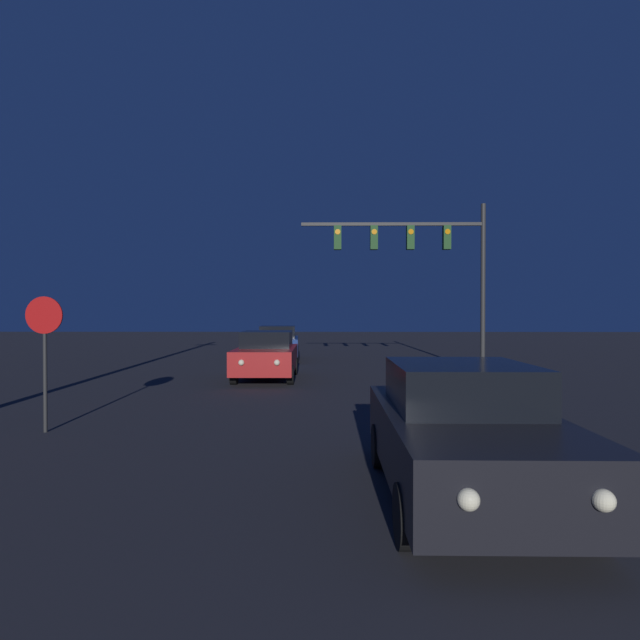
{
  "coord_description": "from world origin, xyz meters",
  "views": [
    {
      "loc": [
        0.14,
        1.22,
        2.24
      ],
      "look_at": [
        0.0,
        13.66,
        2.06
      ],
      "focal_mm": 28.0,
      "sensor_mm": 36.0,
      "label": 1
    }
  ],
  "objects": [
    {
      "name": "car_near",
      "position": [
        1.81,
        7.21,
        0.81
      ],
      "size": [
        1.99,
        4.16,
        1.61
      ],
      "rotation": [
        0.0,
        0.0,
        3.14
      ],
      "color": "black",
      "rests_on": "ground_plane"
    },
    {
      "name": "stop_sign",
      "position": [
        -5.12,
        10.47,
        1.77
      ],
      "size": [
        0.7,
        0.07,
        2.54
      ],
      "color": "#2D2D2D",
      "rests_on": "ground_plane"
    },
    {
      "name": "car_far",
      "position": [
        -2.14,
        24.84,
        0.81
      ],
      "size": [
        2.15,
        4.23,
        1.61
      ],
      "rotation": [
        0.0,
        0.0,
        3.2
      ],
      "color": "navy",
      "rests_on": "ground_plane"
    },
    {
      "name": "car_mid",
      "position": [
        -1.86,
        18.01,
        0.81
      ],
      "size": [
        2.02,
        4.17,
        1.61
      ],
      "rotation": [
        0.0,
        0.0,
        3.15
      ],
      "color": "#B21E1E",
      "rests_on": "ground_plane"
    },
    {
      "name": "traffic_signal_mast",
      "position": [
        3.86,
        20.15,
        4.51
      ],
      "size": [
        6.97,
        0.3,
        6.36
      ],
      "color": "#2D2D2D",
      "rests_on": "ground_plane"
    }
  ]
}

